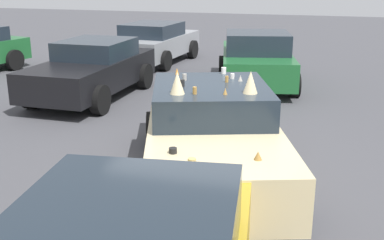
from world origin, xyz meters
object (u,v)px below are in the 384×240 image
(art_car_decorated, at_px, (211,132))
(parked_sedan_far_left, at_px, (93,69))
(parked_sedan_behind_left, at_px, (155,42))
(parked_sedan_far_right, at_px, (256,60))

(art_car_decorated, relative_size, parked_sedan_far_left, 1.17)
(parked_sedan_behind_left, height_order, parked_sedan_far_left, parked_sedan_far_left)
(parked_sedan_far_left, bearing_deg, parked_sedan_far_right, 123.56)
(art_car_decorated, xyz_separation_m, parked_sedan_far_right, (6.41, 0.34, 0.00))
(parked_sedan_far_right, relative_size, parked_sedan_far_left, 1.03)
(parked_sedan_behind_left, height_order, parked_sedan_far_right, parked_sedan_far_right)
(art_car_decorated, bearing_deg, parked_sedan_far_right, 164.25)
(parked_sedan_behind_left, relative_size, parked_sedan_far_left, 0.98)
(parked_sedan_behind_left, xyz_separation_m, parked_sedan_far_right, (-2.50, -3.95, 0.01))
(art_car_decorated, relative_size, parked_sedan_behind_left, 1.19)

